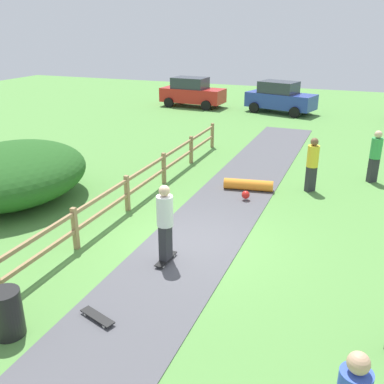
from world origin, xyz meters
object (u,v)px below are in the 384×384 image
at_px(trash_bin, 7,313).
at_px(bystander_yellow, 312,162).
at_px(parked_car_red, 192,92).
at_px(bush_large, 13,173).
at_px(skater_riding, 165,220).
at_px(bystander_green, 375,154).
at_px(skater_fallen, 248,185).
at_px(skateboard_loose, 97,317).
at_px(parked_car_blue, 280,97).

relative_size(trash_bin, bystander_yellow, 0.49).
bearing_deg(parked_car_red, bush_large, -86.83).
height_order(skater_riding, bystander_green, skater_riding).
bearing_deg(bystander_green, bush_large, -150.04).
height_order(skater_riding, skater_fallen, skater_riding).
distance_m(bush_large, skateboard_loose, 7.16).
height_order(bush_large, trash_bin, bush_large).
bearing_deg(skater_riding, parked_car_red, 109.91).
height_order(skateboard_loose, bystander_green, bystander_green).
height_order(trash_bin, skater_riding, skater_riding).
relative_size(trash_bin, skateboard_loose, 1.09).
xyz_separation_m(skateboard_loose, bystander_green, (4.72, 10.24, 0.94)).
height_order(skateboard_loose, bystander_yellow, bystander_yellow).
xyz_separation_m(skater_fallen, parked_car_red, (-7.60, 14.09, 0.76)).
relative_size(skateboard_loose, parked_car_red, 0.19).
bearing_deg(bush_large, skateboard_loose, -36.25).
bearing_deg(parked_car_red, bystander_green, -45.32).
distance_m(bush_large, parked_car_red, 17.63).
xyz_separation_m(skateboard_loose, bystander_yellow, (2.81, 8.50, 0.92)).
distance_m(bystander_green, parked_car_blue, 12.84).
distance_m(bush_large, parked_car_blue, 18.28).
distance_m(skater_fallen, bystander_green, 4.67).
relative_size(skater_fallen, parked_car_blue, 0.37).
bearing_deg(skater_fallen, trash_bin, -103.97).
bearing_deg(skater_fallen, bystander_yellow, 22.42).
bearing_deg(parked_car_blue, skater_fallen, -83.06).
xyz_separation_m(skater_fallen, skateboard_loose, (-0.89, -7.71, -0.11)).
bearing_deg(skater_fallen, bystander_green, 33.37).
bearing_deg(bush_large, trash_bin, -48.80).
distance_m(bush_large, bystander_green, 12.08).
relative_size(bush_large, skater_riding, 2.61).
xyz_separation_m(bystander_green, parked_car_blue, (-5.55, 11.58, -0.07)).
bearing_deg(bystander_yellow, trash_bin, -113.35).
bearing_deg(parked_car_blue, skater_riding, -86.67).
relative_size(skater_fallen, parked_car_red, 0.39).
relative_size(skater_fallen, skateboard_loose, 2.04).
distance_m(bystander_green, parked_car_red, 16.27).
distance_m(bush_large, bystander_yellow, 9.57).
xyz_separation_m(skater_riding, bystander_green, (4.43, 7.79, -0.07)).
bearing_deg(trash_bin, skateboard_loose, 35.94).
relative_size(skater_riding, bystander_green, 1.04).
xyz_separation_m(bush_large, parked_car_blue, (4.91, 17.61, 0.06)).
xyz_separation_m(trash_bin, parked_car_blue, (0.43, 22.73, 0.51)).
relative_size(trash_bin, parked_car_red, 0.21).
xyz_separation_m(bush_large, trash_bin, (4.48, -5.12, -0.45)).
height_order(bush_large, parked_car_red, parked_car_red).
bearing_deg(parked_car_blue, bystander_yellow, -74.72).
bearing_deg(bush_large, parked_car_red, 93.17).
bearing_deg(skater_riding, bystander_yellow, 67.49).
relative_size(bush_large, parked_car_blue, 1.11).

